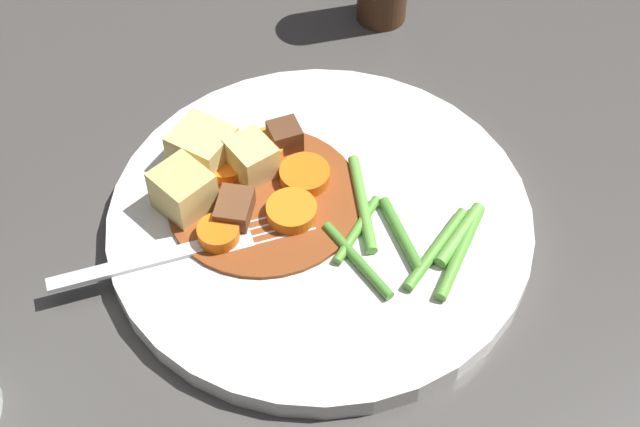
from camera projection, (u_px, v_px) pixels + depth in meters
The scene contains 21 objects.
ground_plane at pixel (320, 228), 0.63m from camera, with size 3.00×3.00×0.00m, color #423F3D.
dinner_plate at pixel (320, 221), 0.62m from camera, with size 0.29×0.29×0.02m, color white.
stew_sauce at pixel (264, 199), 0.62m from camera, with size 0.13×0.13×0.00m, color brown.
carrot_slice_0 at pixel (226, 166), 0.63m from camera, with size 0.03×0.03×0.01m, color orange.
carrot_slice_1 at pixel (263, 149), 0.64m from camera, with size 0.03×0.03×0.01m, color orange.
carrot_slice_2 at pixel (305, 176), 0.63m from camera, with size 0.03×0.03×0.01m, color orange.
carrot_slice_3 at pixel (219, 234), 0.60m from camera, with size 0.03×0.03×0.01m, color orange.
carrot_slice_4 at pixel (292, 212), 0.61m from camera, with size 0.03×0.03×0.01m, color orange.
potato_chunk_0 at pixel (203, 147), 0.63m from camera, with size 0.04×0.04×0.03m, color #E5CC7A.
potato_chunk_1 at pixel (183, 191), 0.61m from camera, with size 0.03×0.04×0.03m, color #DBBC6B.
potato_chunk_2 at pixel (252, 159), 0.63m from camera, with size 0.03×0.03×0.03m, color #E5CC7A.
meat_chunk_0 at pixel (235, 210), 0.61m from camera, with size 0.02×0.03×0.02m, color brown.
meat_chunk_1 at pixel (285, 137), 0.64m from camera, with size 0.02×0.02×0.02m, color #56331E.
green_bean_0 at pixel (362, 203), 0.62m from camera, with size 0.01×0.01×0.08m, color #66AD42.
green_bean_1 at pixel (357, 229), 0.60m from camera, with size 0.01×0.01×0.06m, color #599E38.
green_bean_2 at pixel (460, 253), 0.59m from camera, with size 0.01×0.01×0.08m, color #599E38.
green_bean_3 at pixel (401, 234), 0.60m from camera, with size 0.01×0.01×0.06m, color #4C8E33.
green_bean_4 at pixel (436, 249), 0.59m from camera, with size 0.01×0.01×0.07m, color #599E38.
green_bean_5 at pixel (357, 260), 0.59m from camera, with size 0.01×0.01×0.07m, color #4C8E33.
green_bean_6 at pixel (460, 235), 0.60m from camera, with size 0.01×0.01×0.06m, color #66AD42.
fork at pixel (192, 249), 0.59m from camera, with size 0.16×0.10×0.00m.
Camera 1 is at (-0.07, 0.38, 0.49)m, focal length 51.47 mm.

